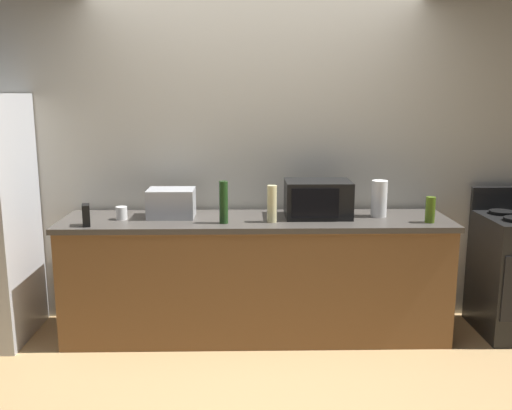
{
  "coord_description": "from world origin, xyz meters",
  "views": [
    {
      "loc": [
        -0.08,
        -3.59,
        1.8
      ],
      "look_at": [
        0.0,
        0.4,
        1.0
      ],
      "focal_mm": 39.17,
      "sensor_mm": 36.0,
      "label": 1
    }
  ],
  "objects": [
    {
      "name": "ground_plane",
      "position": [
        0.0,
        0.0,
        0.0
      ],
      "size": [
        8.0,
        8.0,
        0.0
      ],
      "primitive_type": "plane",
      "color": "tan"
    },
    {
      "name": "back_wall",
      "position": [
        0.0,
        0.81,
        1.35
      ],
      "size": [
        6.4,
        0.1,
        2.7
      ],
      "primitive_type": "cube",
      "color": "beige",
      "rests_on": "ground_plane"
    },
    {
      "name": "counter_run",
      "position": [
        0.0,
        0.4,
        0.45
      ],
      "size": [
        2.84,
        0.64,
        0.9
      ],
      "color": "brown",
      "rests_on": "ground_plane"
    },
    {
      "name": "microwave",
      "position": [
        0.46,
        0.45,
        1.04
      ],
      "size": [
        0.48,
        0.35,
        0.27
      ],
      "color": "black",
      "rests_on": "counter_run"
    },
    {
      "name": "toaster_oven",
      "position": [
        -0.62,
        0.46,
        1.01
      ],
      "size": [
        0.34,
        0.26,
        0.21
      ],
      "primitive_type": "cube",
      "color": "#B7BABF",
      "rests_on": "counter_run"
    },
    {
      "name": "paper_towel_roll",
      "position": [
        0.91,
        0.45,
        1.04
      ],
      "size": [
        0.12,
        0.12,
        0.27
      ],
      "primitive_type": "cylinder",
      "color": "white",
      "rests_on": "counter_run"
    },
    {
      "name": "cordless_phone",
      "position": [
        -1.18,
        0.19,
        0.98
      ],
      "size": [
        0.08,
        0.12,
        0.15
      ],
      "primitive_type": "cube",
      "rotation": [
        0.0,
        0.0,
        0.26
      ],
      "color": "black",
      "rests_on": "counter_run"
    },
    {
      "name": "bottle_olive_oil",
      "position": [
        1.23,
        0.24,
        0.99
      ],
      "size": [
        0.07,
        0.07,
        0.18
      ],
      "primitive_type": "cylinder",
      "color": "#4C6B19",
      "rests_on": "counter_run"
    },
    {
      "name": "bottle_wine",
      "position": [
        -0.23,
        0.25,
        1.05
      ],
      "size": [
        0.06,
        0.06,
        0.3
      ],
      "primitive_type": "cylinder",
      "color": "#1E3F19",
      "rests_on": "counter_run"
    },
    {
      "name": "bottle_hand_soap",
      "position": [
        0.11,
        0.28,
        1.03
      ],
      "size": [
        0.07,
        0.07,
        0.26
      ],
      "primitive_type": "cylinder",
      "color": "beige",
      "rests_on": "counter_run"
    },
    {
      "name": "mug_white",
      "position": [
        -0.98,
        0.38,
        0.95
      ],
      "size": [
        0.08,
        0.08,
        0.09
      ],
      "primitive_type": "cylinder",
      "color": "white",
      "rests_on": "counter_run"
    }
  ]
}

